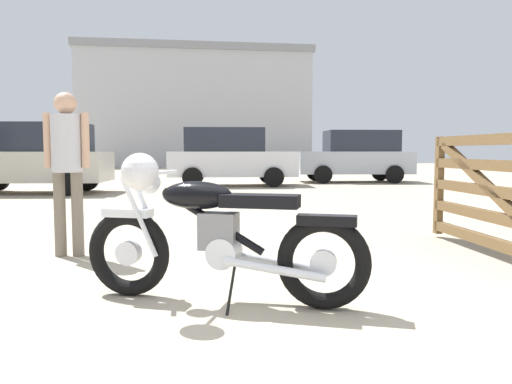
{
  "coord_description": "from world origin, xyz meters",
  "views": [
    {
      "loc": [
        -0.16,
        -3.17,
        1.07
      ],
      "look_at": [
        0.12,
        0.89,
        0.74
      ],
      "focal_mm": 35.26,
      "sensor_mm": 36.0,
      "label": 1
    }
  ],
  "objects_px": {
    "blue_hatchback_right": "(356,156)",
    "vintage_motorcycle": "(213,234)",
    "white_estate_far": "(230,156)",
    "pale_sedan_back": "(33,157)",
    "bystander": "(67,156)",
    "timber_gate": "(512,190)"
  },
  "relations": [
    {
      "from": "vintage_motorcycle",
      "to": "blue_hatchback_right",
      "type": "height_order",
      "value": "blue_hatchback_right"
    },
    {
      "from": "vintage_motorcycle",
      "to": "bystander",
      "type": "xyz_separation_m",
      "value": [
        -1.5,
        1.68,
        0.53
      ]
    },
    {
      "from": "white_estate_far",
      "to": "timber_gate",
      "type": "bearing_deg",
      "value": -77.77
    },
    {
      "from": "bystander",
      "to": "blue_hatchback_right",
      "type": "distance_m",
      "value": 13.53
    },
    {
      "from": "bystander",
      "to": "white_estate_far",
      "type": "xyz_separation_m",
      "value": [
        1.8,
        10.44,
        -0.1
      ]
    },
    {
      "from": "vintage_motorcycle",
      "to": "timber_gate",
      "type": "distance_m",
      "value": 3.0
    },
    {
      "from": "vintage_motorcycle",
      "to": "pale_sedan_back",
      "type": "distance_m",
      "value": 10.76
    },
    {
      "from": "white_estate_far",
      "to": "vintage_motorcycle",
      "type": "bearing_deg",
      "value": -91.91
    },
    {
      "from": "blue_hatchback_right",
      "to": "vintage_motorcycle",
      "type": "bearing_deg",
      "value": 72.35
    },
    {
      "from": "blue_hatchback_right",
      "to": "bystander",
      "type": "bearing_deg",
      "value": 64.02
    },
    {
      "from": "white_estate_far",
      "to": "blue_hatchback_right",
      "type": "height_order",
      "value": "same"
    },
    {
      "from": "vintage_motorcycle",
      "to": "pale_sedan_back",
      "type": "height_order",
      "value": "pale_sedan_back"
    },
    {
      "from": "timber_gate",
      "to": "blue_hatchback_right",
      "type": "bearing_deg",
      "value": -10.67
    },
    {
      "from": "timber_gate",
      "to": "bystander",
      "type": "distance_m",
      "value": 4.35
    },
    {
      "from": "pale_sedan_back",
      "to": "white_estate_far",
      "type": "relative_size",
      "value": 1.01
    },
    {
      "from": "vintage_motorcycle",
      "to": "pale_sedan_back",
      "type": "relative_size",
      "value": 0.51
    },
    {
      "from": "white_estate_far",
      "to": "blue_hatchback_right",
      "type": "relative_size",
      "value": 0.99
    },
    {
      "from": "vintage_motorcycle",
      "to": "timber_gate",
      "type": "height_order",
      "value": "timber_gate"
    },
    {
      "from": "vintage_motorcycle",
      "to": "pale_sedan_back",
      "type": "bearing_deg",
      "value": -46.8
    },
    {
      "from": "timber_gate",
      "to": "vintage_motorcycle",
      "type": "bearing_deg",
      "value": 108.45
    },
    {
      "from": "vintage_motorcycle",
      "to": "timber_gate",
      "type": "bearing_deg",
      "value": -142.43
    },
    {
      "from": "vintage_motorcycle",
      "to": "white_estate_far",
      "type": "xyz_separation_m",
      "value": [
        0.3,
        12.12,
        0.43
      ]
    }
  ]
}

